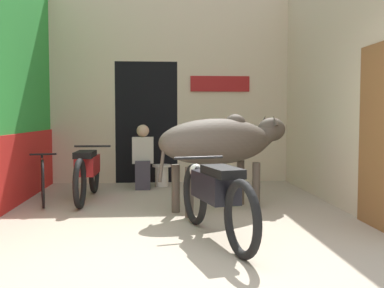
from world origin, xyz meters
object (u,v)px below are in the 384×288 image
(motorcycle_far, at_px, (88,170))
(shopkeeper_seated, at_px, (143,155))
(bicycle, at_px, (43,178))
(plastic_stool, at_px, (162,175))
(cow, at_px, (222,142))
(motorcycle_near, at_px, (215,194))

(motorcycle_far, bearing_deg, shopkeeper_seated, 52.07)
(bicycle, bearing_deg, shopkeeper_seated, 36.99)
(shopkeeper_seated, xyz_separation_m, plastic_stool, (0.33, 0.22, -0.38))
(bicycle, bearing_deg, plastic_stool, 36.44)
(motorcycle_far, bearing_deg, bicycle, -173.99)
(motorcycle_far, height_order, bicycle, motorcycle_far)
(bicycle, bearing_deg, cow, -16.53)
(cow, bearing_deg, motorcycle_far, 156.61)
(motorcycle_near, height_order, motorcycle_far, motorcycle_near)
(cow, height_order, shopkeeper_seated, cow)
(cow, xyz_separation_m, plastic_stool, (-0.81, 2.08, -0.72))
(plastic_stool, bearing_deg, bicycle, -143.56)
(motorcycle_far, height_order, shopkeeper_seated, shopkeeper_seated)
(motorcycle_near, bearing_deg, cow, 79.12)
(cow, distance_m, plastic_stool, 2.35)
(shopkeeper_seated, bearing_deg, cow, -58.61)
(cow, xyz_separation_m, bicycle, (-2.59, 0.77, -0.58))
(motorcycle_near, bearing_deg, motorcycle_far, 125.93)
(bicycle, distance_m, shopkeeper_seated, 1.83)
(motorcycle_near, distance_m, shopkeeper_seated, 3.42)
(motorcycle_near, xyz_separation_m, motorcycle_far, (-1.66, 2.28, -0.01))
(cow, xyz_separation_m, motorcycle_far, (-1.93, 0.84, -0.47))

